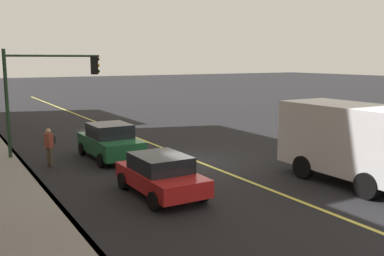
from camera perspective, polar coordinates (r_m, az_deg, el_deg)
ground at (r=19.82m, az=0.57°, el=-4.38°), size 200.00×200.00×0.00m
curb_edge at (r=17.38m, az=-19.70°, el=-6.59°), size 80.00×0.16×0.15m
lane_stripe_center at (r=19.81m, az=0.57°, el=-4.36°), size 80.00×0.16×0.01m
car_green at (r=20.53m, az=-10.76°, el=-1.72°), size 4.28×2.05×1.65m
car_red at (r=14.86m, az=-4.14°, el=-6.08°), size 3.94×1.95×1.40m
truck_white at (r=16.59m, az=23.25°, el=-2.22°), size 8.29×2.64×2.93m
pedestrian_with_backpack at (r=19.72m, az=-18.27°, el=-2.04°), size 0.45×0.45×1.66m
traffic_light_mast at (r=21.46m, az=-18.55°, el=5.69°), size 0.28×4.45×5.06m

